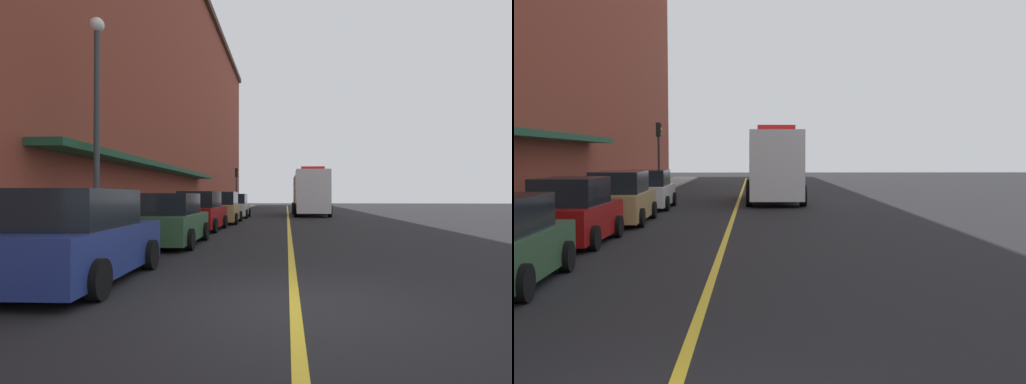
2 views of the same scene
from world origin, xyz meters
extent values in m
plane|color=black|center=(0.00, 25.00, 0.00)|extent=(112.00, 112.00, 0.00)
cube|color=gray|center=(-6.20, 25.00, 0.07)|extent=(2.40, 70.00, 0.15)
cube|color=gold|center=(0.00, 25.00, 0.00)|extent=(0.16, 70.00, 0.01)
cube|color=brown|center=(-13.19, 24.00, 9.76)|extent=(11.57, 64.00, 19.51)
cube|color=#19472D|center=(-6.85, 16.00, 3.10)|extent=(1.20, 22.40, 0.24)
cube|color=navy|center=(-3.91, 1.34, 0.60)|extent=(1.90, 4.28, 0.84)
cube|color=black|center=(-3.90, 1.12, 1.36)|extent=(1.66, 2.37, 0.69)
cylinder|color=black|center=(-4.85, 2.62, 0.32)|extent=(0.24, 0.65, 0.64)
cylinder|color=black|center=(-3.06, 2.67, 0.32)|extent=(0.24, 0.65, 0.64)
cylinder|color=black|center=(-2.98, 0.05, 0.32)|extent=(0.24, 0.65, 0.64)
cube|color=#2D5133|center=(-3.93, 7.04, 0.59)|extent=(2.05, 4.39, 0.82)
cube|color=black|center=(-3.92, 6.82, 1.33)|extent=(1.79, 2.44, 0.67)
cylinder|color=black|center=(-4.94, 8.34, 0.32)|extent=(0.24, 0.65, 0.64)
cylinder|color=black|center=(-3.02, 8.41, 0.32)|extent=(0.24, 0.65, 0.64)
cylinder|color=black|center=(-4.84, 5.66, 0.32)|extent=(0.24, 0.65, 0.64)
cylinder|color=black|center=(-2.92, 5.73, 0.32)|extent=(0.24, 0.65, 0.64)
cube|color=maroon|center=(-4.04, 12.52, 0.62)|extent=(1.79, 4.14, 0.89)
cube|color=black|center=(-4.04, 12.31, 1.43)|extent=(1.59, 2.29, 0.73)
cylinder|color=black|center=(-4.89, 13.81, 0.32)|extent=(0.23, 0.64, 0.64)
cylinder|color=black|center=(-3.14, 13.78, 0.32)|extent=(0.23, 0.64, 0.64)
cylinder|color=black|center=(-4.93, 11.26, 0.32)|extent=(0.23, 0.64, 0.64)
cylinder|color=black|center=(-3.18, 11.23, 0.32)|extent=(0.23, 0.64, 0.64)
cube|color=#A5844C|center=(-3.88, 17.73, 0.63)|extent=(1.93, 4.80, 0.90)
cube|color=black|center=(-3.87, 17.50, 1.45)|extent=(1.70, 2.66, 0.74)
cylinder|color=black|center=(-4.83, 19.19, 0.32)|extent=(0.24, 0.65, 0.64)
cylinder|color=black|center=(-2.99, 19.23, 0.32)|extent=(0.24, 0.65, 0.64)
cylinder|color=black|center=(-4.76, 16.24, 0.32)|extent=(0.24, 0.65, 0.64)
cylinder|color=black|center=(-2.92, 16.28, 0.32)|extent=(0.24, 0.65, 0.64)
cube|color=silver|center=(-3.89, 23.73, 0.60)|extent=(1.91, 4.40, 0.85)
cube|color=black|center=(-3.89, 23.51, 1.38)|extent=(1.70, 2.43, 0.70)
cylinder|color=black|center=(-4.85, 25.07, 0.32)|extent=(0.23, 0.64, 0.64)
cylinder|color=black|center=(-2.98, 25.09, 0.32)|extent=(0.23, 0.64, 0.64)
cylinder|color=black|center=(-4.80, 22.36, 0.32)|extent=(0.23, 0.64, 0.64)
cylinder|color=black|center=(-2.94, 22.39, 0.32)|extent=(0.23, 0.64, 0.64)
cube|color=silver|center=(1.83, 24.56, 1.91)|extent=(2.50, 2.47, 3.22)
cube|color=silver|center=(1.79, 29.11, 1.78)|extent=(2.53, 5.98, 2.97)
cube|color=red|center=(1.83, 24.56, 3.64)|extent=(1.74, 0.62, 0.24)
cylinder|color=black|center=(3.08, 24.66, 0.50)|extent=(0.31, 1.00, 1.00)
cylinder|color=black|center=(0.58, 24.63, 0.50)|extent=(0.31, 1.00, 1.00)
cylinder|color=black|center=(3.05, 28.38, 0.50)|extent=(0.31, 1.00, 1.00)
cylinder|color=black|center=(0.54, 28.35, 0.50)|extent=(0.31, 1.00, 1.00)
cylinder|color=black|center=(3.02, 30.78, 0.50)|extent=(0.31, 1.00, 1.00)
cylinder|color=black|center=(0.52, 30.76, 0.50)|extent=(0.31, 1.00, 1.00)
cylinder|color=#4C4C51|center=(-5.35, 6.88, 0.68)|extent=(0.07, 0.07, 1.05)
cube|color=black|center=(-5.35, 6.88, 1.34)|extent=(0.14, 0.18, 0.28)
cylinder|color=#4C4C51|center=(-5.35, 3.68, 0.68)|extent=(0.07, 0.07, 1.05)
cube|color=black|center=(-5.35, 3.68, 1.34)|extent=(0.14, 0.18, 0.28)
cylinder|color=#4C4C51|center=(-5.35, 14.74, 0.68)|extent=(0.07, 0.07, 1.05)
cube|color=black|center=(-5.35, 14.74, 1.34)|extent=(0.14, 0.18, 0.28)
cylinder|color=#33383D|center=(-5.95, 6.17, 3.40)|extent=(0.18, 0.18, 6.50)
sphere|color=white|center=(-5.95, 6.17, 6.87)|extent=(0.44, 0.44, 0.44)
cylinder|color=#232326|center=(-5.30, 35.91, 1.85)|extent=(0.14, 0.14, 3.40)
cube|color=black|center=(-5.30, 35.91, 4.00)|extent=(0.28, 0.36, 0.90)
sphere|color=red|center=(-5.14, 35.91, 4.30)|extent=(0.16, 0.16, 0.16)
sphere|color=gold|center=(-5.14, 35.91, 4.00)|extent=(0.16, 0.16, 0.16)
sphere|color=green|center=(-5.14, 35.91, 3.70)|extent=(0.16, 0.16, 0.16)
camera|label=1|loc=(-0.12, -5.91, 1.59)|focal=28.54mm
camera|label=2|loc=(0.82, -4.39, 2.39)|focal=44.02mm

